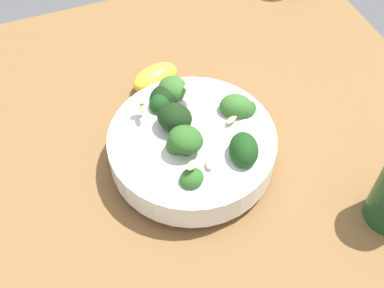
# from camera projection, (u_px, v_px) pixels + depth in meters

# --- Properties ---
(ground_plane) EXTENTS (0.71, 0.71, 0.04)m
(ground_plane) POSITION_uv_depth(u_px,v_px,m) (208.00, 140.00, 0.71)
(ground_plane) COLOR brown
(bowl_of_broccoli) EXTENTS (0.22, 0.22, 0.10)m
(bowl_of_broccoli) POSITION_uv_depth(u_px,v_px,m) (193.00, 143.00, 0.64)
(bowl_of_broccoli) COLOR white
(bowl_of_broccoli) RESTS_ON ground_plane
(lemon_wedge) EXTENTS (0.06, 0.08, 0.04)m
(lemon_wedge) POSITION_uv_depth(u_px,v_px,m) (155.00, 78.00, 0.74)
(lemon_wedge) COLOR yellow
(lemon_wedge) RESTS_ON ground_plane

